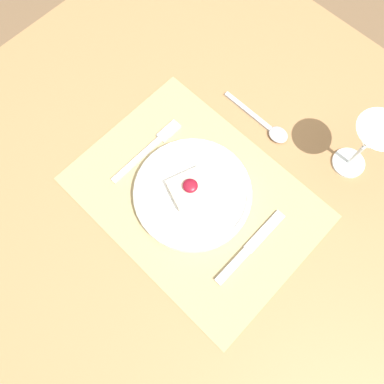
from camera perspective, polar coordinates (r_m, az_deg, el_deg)
ground_plane at (r=1.50m, az=0.26°, el=-9.96°), size 8.00×8.00×0.00m
dining_table at (r=0.86m, az=0.44°, el=-2.75°), size 1.20×1.17×0.75m
placemat at (r=0.77m, az=0.49°, el=-0.82°), size 0.48×0.35×0.00m
dinner_plate at (r=0.76m, az=-0.03°, el=-0.17°), size 0.24×0.24×0.05m
fork at (r=0.81m, az=-6.25°, el=6.83°), size 0.02×0.19×0.01m
knife at (r=0.74m, az=8.22°, el=-9.00°), size 0.02×0.19×0.01m
spoon at (r=0.85m, az=11.60°, el=9.64°), size 0.17×0.04×0.01m
wine_glass_near at (r=0.77m, az=25.57°, el=7.15°), size 0.09×0.09×0.15m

